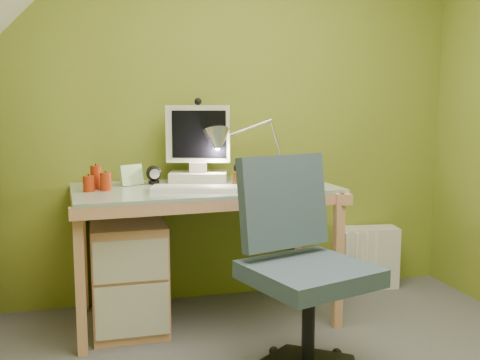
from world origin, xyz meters
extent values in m
cube|color=olive|center=(0.00, 1.60, 1.20)|extent=(3.20, 0.01, 2.40)
cube|color=white|center=(-0.23, 1.09, 0.80)|extent=(0.49, 0.27, 0.02)
cube|color=orange|center=(0.23, 1.09, 0.79)|extent=(0.25, 0.19, 0.01)
ellipsoid|color=white|center=(0.23, 1.09, 0.81)|extent=(0.13, 0.09, 0.04)
cylinder|color=brown|center=(0.03, 1.15, 0.83)|extent=(0.07, 0.07, 0.09)
cube|color=red|center=(0.27, 1.35, 0.84)|extent=(0.12, 0.07, 0.11)
cube|color=#16299B|center=(0.41, 1.39, 0.84)|extent=(0.13, 0.06, 0.11)
cube|color=#9CBF83|center=(-0.55, 1.37, 0.85)|extent=(0.13, 0.08, 0.12)
cube|color=silver|center=(1.03, 1.50, 0.21)|extent=(0.43, 0.22, 0.42)
camera|label=1|loc=(-0.76, -1.90, 1.27)|focal=42.00mm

